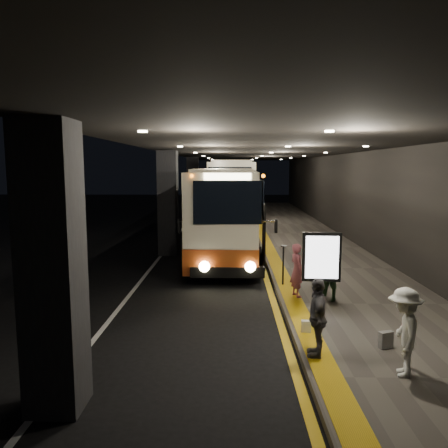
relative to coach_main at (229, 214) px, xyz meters
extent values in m
plane|color=black|center=(-1.05, -4.32, -1.70)|extent=(90.00, 90.00, 0.00)
cube|color=silver|center=(-2.85, 0.68, -1.70)|extent=(0.12, 50.00, 0.01)
cube|color=gold|center=(1.30, 0.68, -1.70)|extent=(0.18, 50.00, 0.01)
cube|color=#514C44|center=(3.70, 0.68, -1.63)|extent=(4.50, 50.00, 0.15)
cube|color=gold|center=(1.80, 0.68, -1.55)|extent=(0.50, 50.00, 0.01)
cube|color=black|center=(5.95, 0.68, 1.30)|extent=(0.10, 50.00, 6.00)
cube|color=black|center=(-2.55, -12.32, 0.50)|extent=(0.80, 0.80, 4.40)
cube|color=black|center=(-2.55, -0.32, 0.50)|extent=(0.80, 0.80, 4.40)
cube|color=black|center=(-2.55, 11.68, 0.50)|extent=(0.80, 0.80, 4.40)
cube|color=black|center=(1.45, 0.68, 2.90)|extent=(9.00, 50.00, 0.40)
cube|color=beige|center=(0.00, 0.02, 0.26)|extent=(2.76, 11.29, 3.18)
cube|color=maroon|center=(0.00, 0.02, -0.91)|extent=(2.78, 11.31, 0.84)
cube|color=black|center=(0.00, -5.61, 0.96)|extent=(2.06, 0.14, 1.31)
cube|color=black|center=(0.00, -5.53, -1.19)|extent=(2.30, 0.34, 0.33)
cylinder|color=black|center=(-1.05, -3.53, -1.24)|extent=(0.26, 0.93, 0.93)
cylinder|color=black|center=(1.05, -3.53, -1.24)|extent=(0.26, 0.93, 0.93)
cylinder|color=black|center=(-1.05, 3.76, -1.24)|extent=(0.26, 0.93, 0.93)
cylinder|color=black|center=(1.05, 3.76, -1.24)|extent=(0.26, 0.93, 0.93)
sphere|color=#FFEAA5|center=(-0.70, -5.62, -1.00)|extent=(0.34, 0.34, 0.34)
sphere|color=#FFEAA5|center=(0.70, -5.62, -1.00)|extent=(0.34, 0.34, 0.34)
cube|color=#FFF2BF|center=(0.00, -5.62, 1.73)|extent=(1.40, 0.10, 0.21)
cube|color=beige|center=(0.04, 11.01, 0.50)|extent=(2.80, 12.64, 3.57)
cube|color=maroon|center=(0.04, 11.01, -0.81)|extent=(2.82, 12.66, 0.95)
cube|color=black|center=(0.04, 4.68, 1.29)|extent=(2.31, 0.09, 1.47)
cube|color=black|center=(0.04, 4.76, -1.13)|extent=(2.58, 0.29, 0.37)
cylinder|color=black|center=(-1.16, 7.02, -1.18)|extent=(0.29, 1.05, 1.05)
cylinder|color=black|center=(1.23, 7.02, -1.18)|extent=(0.29, 1.05, 1.05)
cylinder|color=black|center=(-1.16, 15.21, -1.18)|extent=(0.29, 1.05, 1.05)
cylinder|color=black|center=(1.23, 15.21, -1.18)|extent=(0.29, 1.05, 1.05)
imported|color=#A44C58|center=(1.94, -6.86, -0.81)|extent=(0.52, 0.63, 1.49)
imported|color=#3C6236|center=(2.72, -7.16, -0.68)|extent=(0.88, 1.00, 1.75)
imported|color=white|center=(3.08, -11.45, -0.78)|extent=(0.69, 1.08, 1.54)
imported|color=#59575D|center=(1.75, -10.70, -0.80)|extent=(0.57, 0.94, 1.51)
cube|color=black|center=(3.19, -10.33, -1.38)|extent=(0.30, 0.21, 0.34)
cube|color=white|center=(1.75, -9.52, -1.42)|extent=(0.23, 0.16, 0.27)
cylinder|color=black|center=(2.33, -8.12, -1.17)|extent=(0.08, 0.08, 0.77)
cube|color=black|center=(2.33, -8.12, -0.17)|extent=(0.94, 0.16, 1.22)
cube|color=white|center=(2.33, -8.18, -0.17)|extent=(0.80, 0.08, 1.05)
cylinder|color=black|center=(1.70, -5.65, -0.95)|extent=(0.05, 0.05, 1.20)
camera|label=1|loc=(0.12, -18.64, 2.01)|focal=35.00mm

